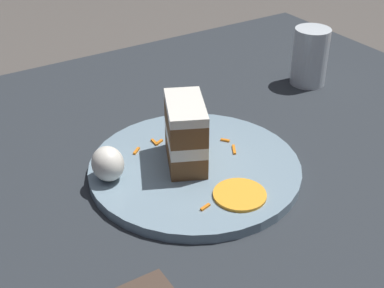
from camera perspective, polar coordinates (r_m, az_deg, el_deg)
ground_plane at (r=0.79m, az=0.29°, el=-5.05°), size 6.00×6.00×0.00m
dining_table at (r=0.78m, az=0.29°, el=-4.08°), size 0.97×1.17×0.03m
plate at (r=0.76m, az=-0.00°, el=-2.57°), size 0.30×0.30×0.01m
cake_slice at (r=0.74m, az=-0.69°, el=1.18°), size 0.11×0.09×0.09m
cream_dollop at (r=0.72m, az=-8.97°, el=-2.09°), size 0.05×0.04×0.05m
orange_garnish at (r=0.70m, az=5.11°, el=-5.40°), size 0.07×0.07×0.00m
carrot_shreds_scatter at (r=0.78m, az=-0.48°, el=-1.03°), size 0.18×0.14×0.00m
drinking_glass at (r=1.03m, az=12.43°, el=8.71°), size 0.07×0.07×0.11m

